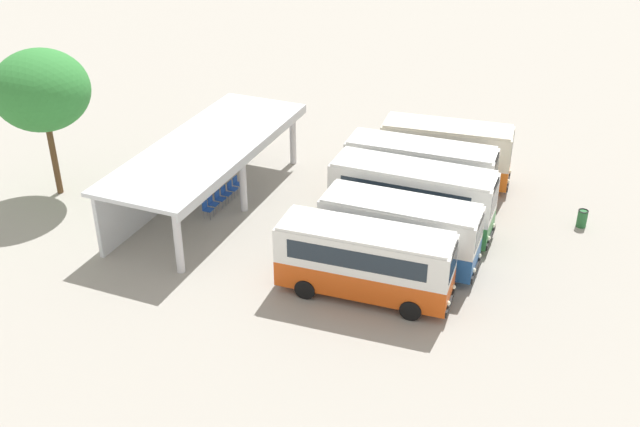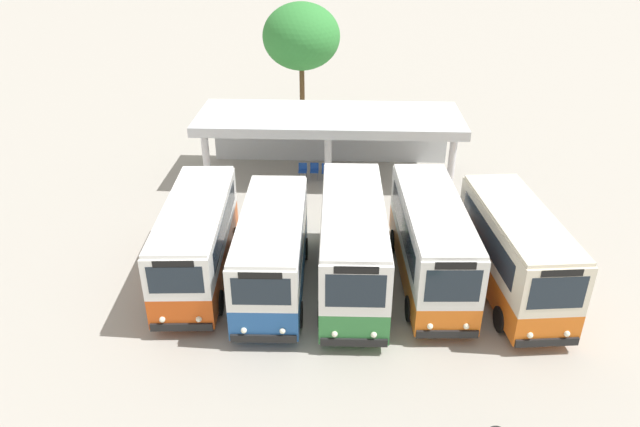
% 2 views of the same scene
% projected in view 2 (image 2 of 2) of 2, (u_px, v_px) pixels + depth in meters
% --- Properties ---
extents(ground_plane, '(180.00, 180.00, 0.00)m').
position_uv_depth(ground_plane, '(341.00, 320.00, 20.21)').
color(ground_plane, '#A39E93').
extents(city_bus_nearest_orange, '(2.59, 7.46, 3.19)m').
position_uv_depth(city_bus_nearest_orange, '(197.00, 238.00, 21.69)').
color(city_bus_nearest_orange, black).
rests_on(city_bus_nearest_orange, ground).
extents(city_bus_second_in_row, '(2.47, 7.10, 3.15)m').
position_uv_depth(city_bus_second_in_row, '(272.00, 249.00, 21.05)').
color(city_bus_second_in_row, black).
rests_on(city_bus_second_in_row, ground).
extents(city_bus_middle_cream, '(2.45, 7.82, 3.45)m').
position_uv_depth(city_bus_middle_cream, '(352.00, 243.00, 21.14)').
color(city_bus_middle_cream, black).
rests_on(city_bus_middle_cream, ground).
extents(city_bus_fourth_amber, '(2.48, 7.66, 3.34)m').
position_uv_depth(city_bus_fourth_amber, '(431.00, 240.00, 21.43)').
color(city_bus_fourth_amber, black).
rests_on(city_bus_fourth_amber, ground).
extents(city_bus_fifth_blue, '(2.86, 7.06, 3.36)m').
position_uv_depth(city_bus_fifth_blue, '(515.00, 250.00, 20.77)').
color(city_bus_fifth_blue, black).
rests_on(city_bus_fifth_blue, ground).
extents(terminal_canopy, '(13.46, 4.86, 3.40)m').
position_uv_depth(terminal_canopy, '(330.00, 125.00, 30.47)').
color(terminal_canopy, silver).
rests_on(terminal_canopy, ground).
extents(waiting_chair_end_by_column, '(0.44, 0.44, 0.86)m').
position_uv_depth(waiting_chair_end_by_column, '(303.00, 170.00, 30.50)').
color(waiting_chair_end_by_column, slate).
rests_on(waiting_chair_end_by_column, ground).
extents(waiting_chair_second_from_end, '(0.44, 0.44, 0.86)m').
position_uv_depth(waiting_chair_second_from_end, '(314.00, 169.00, 30.51)').
color(waiting_chair_second_from_end, slate).
rests_on(waiting_chair_second_from_end, ground).
extents(waiting_chair_middle_seat, '(0.44, 0.44, 0.86)m').
position_uv_depth(waiting_chair_middle_seat, '(326.00, 170.00, 30.44)').
color(waiting_chair_middle_seat, slate).
rests_on(waiting_chair_middle_seat, ground).
extents(waiting_chair_fourth_seat, '(0.44, 0.44, 0.86)m').
position_uv_depth(waiting_chair_fourth_seat, '(338.00, 170.00, 30.40)').
color(waiting_chair_fourth_seat, slate).
rests_on(waiting_chair_fourth_seat, ground).
extents(waiting_chair_fifth_seat, '(0.44, 0.44, 0.86)m').
position_uv_depth(waiting_chair_fifth_seat, '(349.00, 171.00, 30.35)').
color(waiting_chair_fifth_seat, slate).
rests_on(waiting_chair_fifth_seat, ground).
extents(waiting_chair_far_end_seat, '(0.44, 0.44, 0.86)m').
position_uv_depth(waiting_chair_far_end_seat, '(361.00, 171.00, 30.32)').
color(waiting_chair_far_end_seat, slate).
rests_on(waiting_chair_far_end_seat, ground).
extents(roadside_tree_behind_canopy, '(4.79, 4.79, 7.74)m').
position_uv_depth(roadside_tree_behind_canopy, '(301.00, 37.00, 35.70)').
color(roadside_tree_behind_canopy, brown).
rests_on(roadside_tree_behind_canopy, ground).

